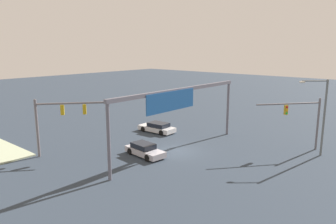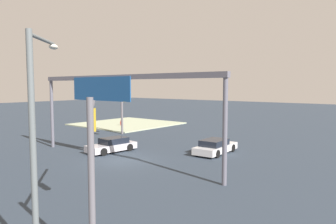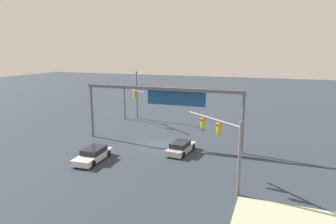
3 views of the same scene
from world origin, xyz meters
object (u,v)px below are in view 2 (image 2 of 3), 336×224
at_px(streetlamp_curved_arm, 36,127).
at_px(traffic_signal_near_corner, 123,102).
at_px(sedan_car_waiting_far, 112,145).
at_px(fire_hydrant_on_curb, 121,123).
at_px(traffic_signal_opposite_side, 92,141).
at_px(sedan_car_approaching, 215,147).

bearing_deg(streetlamp_curved_arm, traffic_signal_near_corner, -1.08).
relative_size(sedan_car_waiting_far, fire_hydrant_on_curb, 6.28).
relative_size(traffic_signal_opposite_side, sedan_car_waiting_far, 1.22).
bearing_deg(traffic_signal_opposite_side, sedan_car_approaching, -36.54).
xyz_separation_m(sedan_car_waiting_far, fire_hydrant_on_curb, (12.13, -12.18, -0.09)).
bearing_deg(streetlamp_curved_arm, traffic_signal_opposite_side, -56.04).
bearing_deg(sedan_car_approaching, traffic_signal_opposite_side, -168.24).
relative_size(traffic_signal_near_corner, traffic_signal_opposite_side, 1.02).
distance_m(traffic_signal_near_corner, sedan_car_waiting_far, 8.97).
xyz_separation_m(traffic_signal_near_corner, sedan_car_waiting_far, (-5.44, 6.33, -3.30)).
bearing_deg(sedan_car_waiting_far, sedan_car_approaching, 130.68).
distance_m(streetlamp_curved_arm, fire_hydrant_on_curb, 34.10).
bearing_deg(sedan_car_waiting_far, traffic_signal_near_corner, -133.32).
distance_m(traffic_signal_near_corner, streetlamp_curved_arm, 25.06).
bearing_deg(traffic_signal_opposite_side, traffic_signal_near_corner, -6.83).
height_order(traffic_signal_opposite_side, fire_hydrant_on_curb, traffic_signal_opposite_side).
xyz_separation_m(traffic_signal_opposite_side, sedan_car_approaching, (4.19, -15.80, -3.13)).
bearing_deg(streetlamp_curved_arm, sedan_car_approaching, -30.02).
relative_size(streetlamp_curved_arm, sedan_car_waiting_far, 1.65).
relative_size(traffic_signal_near_corner, sedan_car_waiting_far, 1.25).
height_order(traffic_signal_opposite_side, sedan_car_waiting_far, traffic_signal_opposite_side).
bearing_deg(fire_hydrant_on_curb, streetlamp_curved_arm, 132.97).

